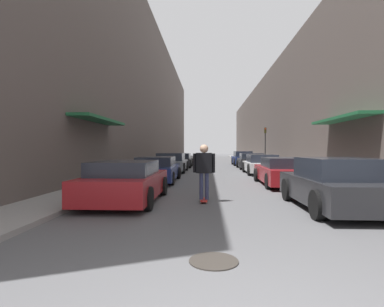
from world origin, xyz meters
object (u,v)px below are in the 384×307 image
(parked_car_left_2, at_px, (171,163))
(parked_car_right_3, at_px, (251,161))
(parked_car_right_4, at_px, (243,158))
(skateboarder, at_px, (204,167))
(traffic_light, at_px, (265,142))
(parked_car_right_1, at_px, (284,172))
(parked_car_left_0, at_px, (126,182))
(parked_car_left_3, at_px, (181,160))
(parked_car_right_2, at_px, (261,164))
(parked_car_left_1, at_px, (157,169))
(parked_car_right_0, at_px, (336,185))
(manhole_cover, at_px, (214,261))

(parked_car_left_2, bearing_deg, parked_car_right_3, 32.65)
(parked_car_right_4, relative_size, skateboarder, 2.33)
(traffic_light, bearing_deg, parked_car_right_1, -96.84)
(parked_car_left_0, bearing_deg, skateboarder, 2.44)
(parked_car_left_3, distance_m, parked_car_right_2, 9.08)
(parked_car_left_0, bearing_deg, parked_car_right_2, 60.52)
(skateboarder, height_order, traffic_light, traffic_light)
(parked_car_left_3, bearing_deg, parked_car_left_1, -90.32)
(parked_car_left_2, bearing_deg, parked_car_right_2, -12.66)
(parked_car_left_0, distance_m, parked_car_right_0, 5.89)
(parked_car_right_0, relative_size, parked_car_right_4, 1.02)
(skateboarder, bearing_deg, parked_car_left_3, 97.59)
(manhole_cover, bearing_deg, parked_car_left_1, 104.05)
(parked_car_right_3, bearing_deg, traffic_light, 25.96)
(parked_car_left_2, bearing_deg, parked_car_left_3, 88.81)
(parked_car_left_0, xyz_separation_m, manhole_cover, (2.55, -4.66, -0.59))
(parked_car_left_2, height_order, parked_car_right_4, parked_car_right_4)
(parked_car_right_1, bearing_deg, parked_car_right_0, -89.58)
(parked_car_left_0, height_order, parked_car_right_4, parked_car_right_4)
(manhole_cover, bearing_deg, parked_car_right_4, 82.57)
(parked_car_left_2, height_order, manhole_cover, parked_car_left_2)
(parked_car_right_0, bearing_deg, parked_car_right_4, 89.92)
(parked_car_left_2, height_order, parked_car_right_0, parked_car_right_0)
(parked_car_left_3, bearing_deg, parked_car_right_1, -65.99)
(parked_car_left_1, distance_m, parked_car_right_3, 11.59)
(parked_car_left_0, distance_m, parked_car_right_1, 7.31)
(parked_car_left_3, bearing_deg, parked_car_left_2, -91.19)
(parked_car_left_3, bearing_deg, manhole_cover, -83.53)
(parked_car_right_1, bearing_deg, parked_car_left_2, 129.03)
(parked_car_right_4, xyz_separation_m, manhole_cover, (-3.31, -25.36, -0.65))
(parked_car_left_2, distance_m, skateboarder, 11.84)
(parked_car_right_2, height_order, parked_car_right_4, parked_car_right_4)
(parked_car_right_0, distance_m, manhole_cover, 5.08)
(parked_car_right_3, height_order, skateboarder, skateboarder)
(parked_car_right_2, xyz_separation_m, manhole_cover, (-3.31, -15.02, -0.60))
(parked_car_right_3, bearing_deg, parked_car_left_0, -110.89)
(parked_car_left_1, bearing_deg, traffic_light, 55.70)
(parked_car_left_0, relative_size, parked_car_left_1, 0.88)
(parked_car_right_1, xyz_separation_m, skateboarder, (-3.44, -4.36, 0.47))
(skateboarder, xyz_separation_m, traffic_light, (4.84, 16.04, 1.08))
(parked_car_right_2, relative_size, traffic_light, 1.30)
(parked_car_right_4, bearing_deg, skateboarder, -99.67)
(parked_car_left_1, height_order, parked_car_left_2, parked_car_left_2)
(parked_car_left_0, bearing_deg, traffic_light, 65.99)
(parked_car_right_1, distance_m, manhole_cover, 9.70)
(parked_car_right_0, relative_size, skateboarder, 2.39)
(parked_car_left_3, xyz_separation_m, traffic_light, (7.14, -1.20, 1.53))
(parked_car_left_0, xyz_separation_m, skateboarder, (2.35, 0.10, 0.46))
(manhole_cover, bearing_deg, skateboarder, 92.40)
(skateboarder, bearing_deg, parked_car_right_0, -15.11)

